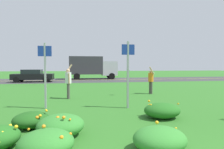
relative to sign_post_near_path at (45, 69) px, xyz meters
name	(u,v)px	position (x,y,z in m)	size (l,w,h in m)	color
ground_plane	(101,92)	(2.89, 4.60, -1.69)	(120.00, 120.00, 0.00)	#2D6B23
highway_strip	(91,80)	(2.89, 16.17, -1.69)	(120.00, 8.36, 0.01)	#38383A
highway_center_stripe	(91,80)	(2.89, 16.17, -1.68)	(120.00, 0.16, 0.00)	yellow
daylily_clump_mid_right	(162,110)	(4.30, -2.20, -1.43)	(1.28, 1.03, 0.60)	#23661E
daylily_clump_front_right	(46,143)	(0.80, -4.37, -1.42)	(1.11, 0.99, 0.59)	#337F2D
daylily_clump_front_left	(160,139)	(3.14, -4.55, -1.43)	(1.16, 0.98, 0.57)	#337F2D
daylily_clump_front_center	(61,125)	(0.97, -3.28, -1.42)	(1.23, 1.21, 0.61)	#337F2D
daylily_clump_mid_left	(31,120)	(0.05, -2.48, -1.46)	(1.06, 0.98, 0.51)	#1E5619
sign_post_near_path	(45,69)	(0.00, 0.00, 0.00)	(0.56, 0.10, 2.81)	#93969B
sign_post_by_roadside	(128,68)	(3.50, -0.53, 0.04)	(0.56, 0.10, 2.88)	#93969B
person_thrower_white_shirt	(68,81)	(0.81, 2.27, -0.68)	(0.40, 0.53, 1.94)	silver
person_catcher_orange_shirt	(151,79)	(6.05, 3.20, -0.74)	(0.39, 0.53, 1.80)	orange
frisbee_pale_blue	(128,70)	(4.42, 2.79, -0.12)	(0.26, 0.26, 0.07)	#ADD6E5
car_black_center_left	(33,76)	(-3.99, 14.29, -0.95)	(4.50, 2.00, 1.45)	black
box_truck_silver	(92,66)	(3.16, 18.05, 0.11)	(6.70, 2.46, 3.20)	#B7BABF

